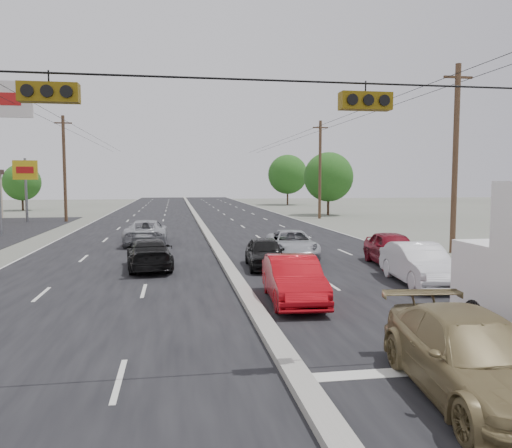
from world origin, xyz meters
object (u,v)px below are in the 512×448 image
object	(u,v)px
tan_sedan	(473,359)
queue_car_c	(292,245)
tree_left_far	(22,182)
tree_right_far	(288,174)
oncoming_far	(146,232)
utility_pole_right_b	(455,158)
utility_pole_right_c	(320,169)
pole_sign_far	(25,175)
tree_right_mid	(328,177)
queue_car_a	(265,253)
utility_pole_left_c	(64,168)
red_sedan	(293,280)
queue_car_e	(393,249)
oncoming_near	(149,254)
queue_car_b	(419,264)

from	to	relation	value
tan_sedan	queue_car_c	size ratio (longest dim) A/B	1.03
tree_left_far	tree_right_far	bearing A→B (deg)	14.74
tree_left_far	oncoming_far	xyz separation A→B (m)	(17.98, -38.60, -2.97)
utility_pole_right_b	utility_pole_right_c	world-z (taller)	same
tree_right_far	oncoming_far	bearing A→B (deg)	-112.39
pole_sign_far	tree_right_mid	world-z (taller)	tree_right_mid
utility_pole_right_b	tan_sedan	world-z (taller)	utility_pole_right_b
pole_sign_far	queue_car_a	xyz separation A→B (m)	(17.64, -28.08, -3.73)
utility_pole_right_c	oncoming_far	bearing A→B (deg)	-131.60
utility_pole_left_c	queue_car_c	world-z (taller)	utility_pole_left_c
tan_sedan	tree_left_far	bearing A→B (deg)	117.78
tree_right_far	tan_sedan	world-z (taller)	tree_right_far
red_sedan	tree_right_mid	bearing A→B (deg)	74.54
pole_sign_far	queue_car_e	world-z (taller)	pole_sign_far
utility_pole_left_c	tree_left_far	bearing A→B (deg)	115.41
queue_car_a	oncoming_far	size ratio (longest dim) A/B	0.74
queue_car_a	queue_car_c	world-z (taller)	queue_car_c
tree_right_mid	queue_car_a	world-z (taller)	tree_right_mid
tree_left_far	tan_sedan	distance (m)	66.70
queue_car_a	queue_car_e	xyz separation A→B (m)	(5.84, -0.39, 0.09)
oncoming_far	utility_pole_right_b	bearing A→B (deg)	158.86
tree_right_mid	oncoming_near	xyz separation A→B (m)	(-18.42, -32.51, -3.66)
tan_sedan	queue_car_c	distance (m)	16.40
pole_sign_far	queue_car_c	distance (m)	32.26
queue_car_e	red_sedan	bearing A→B (deg)	-129.03
utility_pole_left_c	utility_pole_right_c	distance (m)	25.00
utility_pole_right_c	oncoming_near	size ratio (longest dim) A/B	2.16
tree_right_far	oncoming_near	xyz separation A→B (m)	(-19.42, -57.51, -4.29)
pole_sign_far	queue_car_e	xyz separation A→B (m)	(23.48, -28.47, -3.64)
pole_sign_far	oncoming_far	world-z (taller)	pole_sign_far
queue_car_e	oncoming_far	distance (m)	15.15
queue_car_b	pole_sign_far	bearing A→B (deg)	130.62
utility_pole_left_c	red_sedan	world-z (taller)	utility_pole_left_c
tree_left_far	queue_car_a	world-z (taller)	tree_left_far
utility_pole_left_c	oncoming_near	distance (m)	29.31
tree_right_mid	utility_pole_left_c	bearing A→B (deg)	-169.70
utility_pole_left_c	utility_pole_right_b	world-z (taller)	same
tree_left_far	tan_sedan	world-z (taller)	tree_left_far
utility_pole_right_b	queue_car_c	world-z (taller)	utility_pole_right_b
utility_pole_right_b	red_sedan	world-z (taller)	utility_pole_right_b
tree_right_mid	red_sedan	distance (m)	41.86
tree_right_far	queue_car_c	distance (m)	56.98
tree_right_far	queue_car_e	bearing A→B (deg)	-98.29
tree_right_far	tan_sedan	bearing A→B (deg)	-100.35
tree_right_far	utility_pole_left_c	bearing A→B (deg)	-133.53
tree_right_mid	queue_car_c	xyz separation A→B (m)	(-11.50, -30.42, -3.65)
utility_pole_right_c	queue_car_b	distance (m)	33.25
queue_car_b	utility_pole_right_b	bearing A→B (deg)	57.73
pole_sign_far	utility_pole_right_c	bearing A→B (deg)	0.00
utility_pole_right_c	pole_sign_far	bearing A→B (deg)	-180.00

